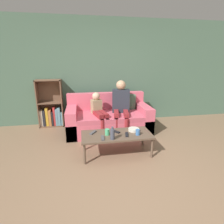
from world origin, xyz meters
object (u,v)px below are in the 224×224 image
couch (109,119)px  tv_remote_2 (103,138)px  tv_remote_3 (93,133)px  cup_near (107,132)px  cup_far (138,132)px  person_child (99,111)px  tv_remote_1 (116,131)px  bookshelf (51,109)px  tv_remote_0 (127,135)px  person_adult (121,103)px  snack_bowl (134,130)px  coffee_table (117,136)px  bottle (112,134)px

couch → tv_remote_2: (-0.29, -1.24, 0.11)m
tv_remote_3 → cup_near: bearing=8.1°
cup_far → tv_remote_2: bearing=-176.2°
person_child → tv_remote_1: (0.21, -0.87, -0.14)m
bookshelf → tv_remote_0: 2.29m
person_adult → snack_bowl: bearing=-77.8°
person_adult → tv_remote_3: (-0.70, -0.91, -0.29)m
person_child → snack_bowl: person_child is taller
cup_near → snack_bowl: cup_near is taller
person_child → snack_bowl: bearing=-72.9°
person_adult → cup_far: size_ratio=11.98×
tv_remote_1 → tv_remote_3: bearing=140.5°
tv_remote_3 → snack_bowl: size_ratio=0.85×
coffee_table → tv_remote_0: (0.16, -0.08, 0.05)m
person_child → snack_bowl: 1.03m
tv_remote_1 → cup_near: bearing=173.3°
bookshelf → bottle: 2.22m
person_child → cup_far: size_ratio=9.39×
cup_far → person_adult: bearing=92.4°
couch → coffee_table: bearing=-91.4°
person_adult → tv_remote_0: bearing=-87.1°
tv_remote_3 → person_child: bearing=111.8°
person_adult → cup_far: bearing=-77.4°
tv_remote_0 → tv_remote_3: size_ratio=1.06×
tv_remote_2 → tv_remote_0: bearing=12.6°
couch → bottle: size_ratio=8.76×
couch → tv_remote_2: 1.28m
person_adult → tv_remote_3: person_adult is taller
tv_remote_0 → snack_bowl: 0.24m
bottle → person_child: bearing=94.9°
couch → cup_far: bearing=-75.2°
tv_remote_2 → bottle: size_ratio=0.81×
bookshelf → cup_near: bookshelf is taller
bookshelf → bottle: (1.22, -1.85, 0.05)m
bottle → tv_remote_1: bearing=68.6°
person_child → cup_near: 0.97m
person_adult → cup_near: 1.16m
coffee_table → tv_remote_0: 0.18m
bookshelf → cup_near: (1.16, -1.67, 0.01)m
tv_remote_0 → tv_remote_2: 0.42m
couch → person_adult: bearing=-17.3°
snack_bowl → cup_far: bearing=-85.5°
couch → bottle: couch is taller
cup_near → tv_remote_1: cup_near is taller
cup_far → tv_remote_2: cup_far is taller
couch → bookshelf: bookshelf is taller
bookshelf → tv_remote_3: bearing=-59.1°
cup_near → tv_remote_3: cup_near is taller
tv_remote_1 → tv_remote_2: (-0.26, -0.22, 0.00)m
tv_remote_2 → tv_remote_3: (-0.14, 0.25, 0.00)m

